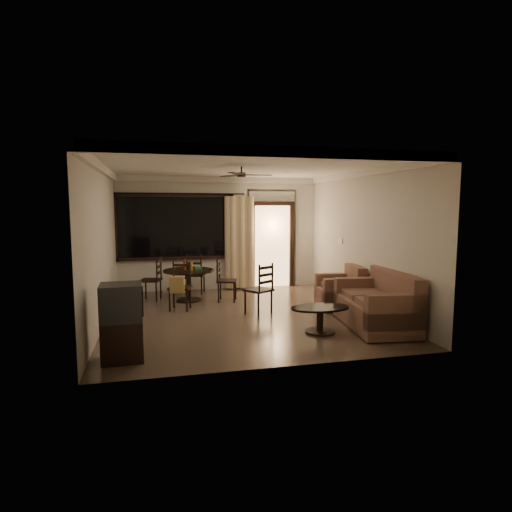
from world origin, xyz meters
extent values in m
plane|color=#7F6651|center=(0.00, 0.00, 0.00)|extent=(5.50, 5.50, 0.00)
plane|color=beige|center=(0.00, 2.75, 1.40)|extent=(5.00, 0.00, 5.00)
plane|color=beige|center=(0.00, -2.75, 1.40)|extent=(5.00, 0.00, 5.00)
plane|color=beige|center=(-2.50, 0.00, 1.40)|extent=(0.00, 5.50, 5.50)
plane|color=beige|center=(2.50, 0.00, 1.40)|extent=(0.00, 5.50, 5.50)
plane|color=white|center=(0.00, 0.00, 2.80)|extent=(5.50, 5.50, 0.00)
cube|color=black|center=(-1.10, 2.72, 1.57)|extent=(2.70, 0.04, 1.45)
cylinder|color=black|center=(-1.00, 2.63, 2.38)|extent=(3.20, 0.03, 0.03)
cube|color=#FFC684|center=(1.35, 2.71, 1.05)|extent=(0.91, 0.03, 2.08)
cube|color=white|center=(2.48, 1.05, 1.30)|extent=(0.02, 0.18, 0.12)
cylinder|color=black|center=(0.00, 0.00, 2.74)|extent=(0.03, 0.03, 0.12)
cylinder|color=black|center=(0.00, 0.00, 2.65)|extent=(0.16, 0.16, 0.08)
cylinder|color=black|center=(-0.89, 1.51, 0.67)|extent=(1.10, 1.10, 0.04)
cylinder|color=black|center=(-0.89, 1.51, 0.34)|extent=(0.11, 0.11, 0.64)
cylinder|color=black|center=(-0.89, 1.51, 0.01)|extent=(0.55, 0.55, 0.03)
cylinder|color=maroon|center=(-0.96, 1.58, 0.80)|extent=(0.06, 0.06, 0.22)
cylinder|color=#B36C13|center=(-0.83, 1.44, 0.78)|extent=(0.06, 0.06, 0.18)
cube|color=#247A3A|center=(-0.66, 1.56, 0.72)|extent=(0.14, 0.10, 0.05)
cube|color=black|center=(-1.71, 1.75, 0.45)|extent=(0.52, 0.52, 0.04)
cube|color=black|center=(-0.07, 1.27, 0.45)|extent=(0.52, 0.52, 0.04)
cube|color=black|center=(-1.13, 0.69, 0.45)|extent=(0.52, 0.52, 0.04)
cube|color=tan|center=(-1.19, 0.47, 0.55)|extent=(0.29, 0.16, 0.32)
cube|color=black|center=(-0.67, 2.28, 0.45)|extent=(0.52, 0.52, 0.04)
cube|color=black|center=(-2.05, -2.01, 0.28)|extent=(0.56, 0.51, 0.55)
cube|color=black|center=(-2.05, -2.01, 0.80)|extent=(0.56, 0.51, 0.49)
cube|color=black|center=(-1.78, -2.00, 0.80)|extent=(0.03, 0.39, 0.33)
cube|color=#4F3424|center=(2.05, -1.36, 0.24)|extent=(1.13, 1.85, 0.44)
cube|color=#4F3424|center=(2.40, -1.40, 0.60)|extent=(0.42, 1.77, 0.71)
cube|color=#4F3424|center=(1.96, -2.13, 0.46)|extent=(0.95, 0.31, 0.55)
cube|color=#4F3424|center=(2.14, -0.58, 0.46)|extent=(0.95, 0.31, 0.55)
cube|color=#4F3424|center=(2.00, -1.35, 0.49)|extent=(0.83, 1.60, 0.13)
cube|color=#4F3424|center=(2.05, 0.08, 0.22)|extent=(0.95, 0.95, 0.40)
cube|color=#4F3424|center=(2.37, 0.04, 0.55)|extent=(0.31, 0.86, 0.65)
cube|color=#4F3424|center=(2.01, -0.25, 0.42)|extent=(0.86, 0.29, 0.50)
cube|color=#4F3424|center=(2.09, 0.41, 0.42)|extent=(0.86, 0.29, 0.50)
cube|color=#4F3424|center=(2.00, 0.09, 0.45)|extent=(0.68, 0.72, 0.12)
ellipsoid|color=#12254F|center=(2.00, 0.09, 0.56)|extent=(0.36, 0.30, 0.11)
ellipsoid|color=black|center=(1.02, -1.43, 0.42)|extent=(0.99, 0.59, 0.03)
cylinder|color=black|center=(1.02, -1.43, 0.21)|extent=(0.11, 0.11, 0.39)
cylinder|color=black|center=(1.02, -1.43, 0.02)|extent=(0.48, 0.48, 0.03)
cube|color=black|center=(0.32, -0.01, 0.47)|extent=(0.61, 0.61, 0.04)
camera|label=1|loc=(-1.59, -7.86, 2.06)|focal=30.00mm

